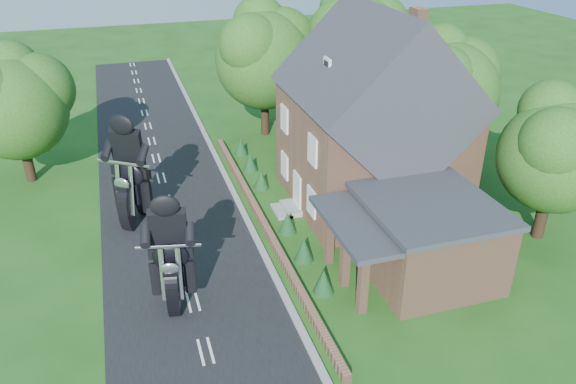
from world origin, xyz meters
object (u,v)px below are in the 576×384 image
object	(u,v)px
annex	(423,236)
motorcycle_follow	(136,207)
motorcycle_lead	(175,289)
garden_wall	(263,222)
house	(373,124)

from	to	relation	value
annex	motorcycle_follow	bearing A→B (deg)	145.45
annex	motorcycle_lead	xyz separation A→B (m)	(-10.52, 0.79, -1.01)
garden_wall	motorcycle_follow	size ratio (longest dim) A/B	11.72
motorcycle_lead	motorcycle_follow	size ratio (longest dim) A/B	0.87
annex	motorcycle_lead	world-z (taller)	annex
garden_wall	annex	distance (m)	8.19
garden_wall	house	size ratio (longest dim) A/B	2.15
garden_wall	house	bearing A→B (deg)	9.17
annex	motorcycle_follow	xyz separation A→B (m)	(-11.55, 7.95, -0.89)
motorcycle_lead	house	bearing A→B (deg)	-139.93
house	garden_wall	bearing A→B (deg)	-170.83
house	annex	xyz separation A→B (m)	(-0.62, -6.80, -2.58)
garden_wall	motorcycle_follow	bearing A→B (deg)	160.20
garden_wall	motorcycle_follow	world-z (taller)	motorcycle_follow
annex	motorcycle_lead	distance (m)	10.59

